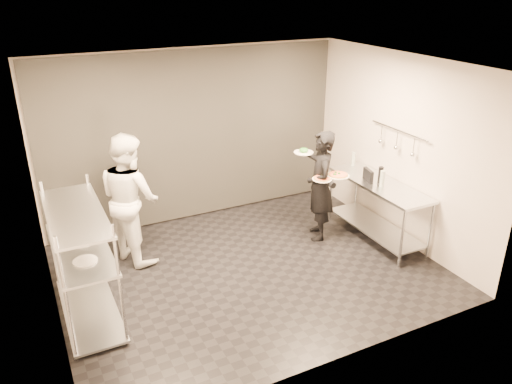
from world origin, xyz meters
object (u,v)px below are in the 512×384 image
prep_counter (378,201)px  pizza_plate_near (322,179)px  pizza_plate_far (338,175)px  bottle_dark (381,175)px  salad_plate (304,151)px  chef (130,198)px  bottle_green (382,179)px  waiter (320,186)px  pos_monitor (368,175)px  bottle_clear (354,159)px  pass_rack (82,258)px

prep_counter → pizza_plate_near: 1.00m
pizza_plate_far → bottle_dark: bottle_dark is taller
bottle_dark → salad_plate: bearing=141.4°
chef → salad_plate: (2.59, -0.36, 0.40)m
bottle_green → bottle_dark: 0.14m
waiter → salad_plate: size_ratio=5.70×
pos_monitor → prep_counter: bearing=-35.8°
salad_plate → bottle_clear: salad_plate is taller
chef → bottle_green: (3.43, -1.21, 0.11)m
waiter → pos_monitor: waiter is taller
pizza_plate_near → bottle_clear: 1.10m
prep_counter → pizza_plate_near: (-0.86, 0.26, 0.42)m
pass_rack → bottle_dark: size_ratio=6.33×
chef → pizza_plate_near: (2.64, -0.83, 0.12)m
chef → waiter: bearing=-124.2°
pizza_plate_far → pos_monitor: size_ratio=1.29×
pass_rack → bottle_green: 4.27m
pizza_plate_near → pos_monitor: (0.74, -0.12, -0.04)m
pos_monitor → pass_rack: bearing=-164.7°
pass_rack → salad_plate: 3.54m
waiter → pizza_plate_far: 0.34m
pass_rack → pos_monitor: size_ratio=6.14×
waiter → bottle_clear: 0.97m
pass_rack → bottle_clear: 4.51m
pizza_plate_near → salad_plate: bearing=95.5°
waiter → bottle_clear: size_ratio=7.64×
waiter → bottle_green: bearing=75.4°
pizza_plate_far → bottle_green: bottle_green is taller
bottle_dark → chef: bearing=162.7°
chef → pizza_plate_near: size_ratio=6.37×
pizza_plate_far → pos_monitor: 0.50m
bottle_clear → bottle_dark: 0.80m
bottle_dark → pos_monitor: bearing=131.7°
pos_monitor → bottle_dark: bearing=-35.0°
waiter → prep_counter: bearing=84.1°
chef → bottle_dark: bearing=-127.8°
pizza_plate_far → bottle_green: (0.54, -0.35, -0.03)m
chef → bottle_clear: 3.61m
waiter → pos_monitor: bearing=89.2°
prep_counter → waiter: size_ratio=1.05×
pizza_plate_near → bottle_clear: size_ratio=1.31×
pizza_plate_far → bottle_dark: 0.65m
pizza_plate_near → bottle_green: (0.80, -0.38, -0.01)m
bottle_green → waiter: bearing=142.6°
bottle_green → bottle_dark: bearing=61.1°
salad_plate → bottle_green: salad_plate is taller
bottle_dark → bottle_clear: bearing=83.0°
pass_rack → salad_plate: (3.42, 0.73, 0.57)m
pizza_plate_far → bottle_clear: bearing=38.8°
pizza_plate_near → bottle_dark: bottle_dark is taller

